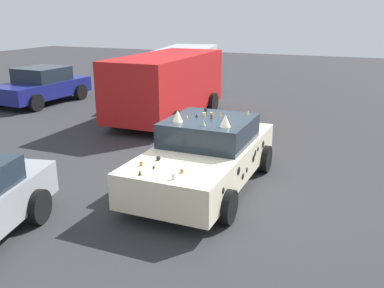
% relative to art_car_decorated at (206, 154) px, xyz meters
% --- Properties ---
extents(ground_plane, '(60.00, 60.00, 0.00)m').
position_rel_art_car_decorated_xyz_m(ground_plane, '(-0.05, 0.00, -0.70)').
color(ground_plane, '#2D2D30').
extents(art_car_decorated, '(4.37, 2.10, 1.66)m').
position_rel_art_car_decorated_xyz_m(art_car_decorated, '(0.00, 0.00, 0.00)').
color(art_car_decorated, beige).
rests_on(art_car_decorated, ground).
extents(parked_van_far_right, '(5.31, 2.42, 2.18)m').
position_rel_art_car_decorated_xyz_m(parked_van_far_right, '(4.95, 3.36, 0.52)').
color(parked_van_far_right, '#B21919').
rests_on(parked_van_far_right, ground).
extents(parked_van_far_left, '(5.14, 2.91, 2.11)m').
position_rel_art_car_decorated_xyz_m(parked_van_far_left, '(8.49, 4.26, 0.49)').
color(parked_van_far_left, '#9EA3A8').
rests_on(parked_van_far_left, ground).
extents(parked_sedan_behind_left, '(4.09, 2.21, 1.43)m').
position_rel_art_car_decorated_xyz_m(parked_sedan_behind_left, '(5.37, 9.22, 0.01)').
color(parked_sedan_behind_left, navy).
rests_on(parked_sedan_behind_left, ground).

